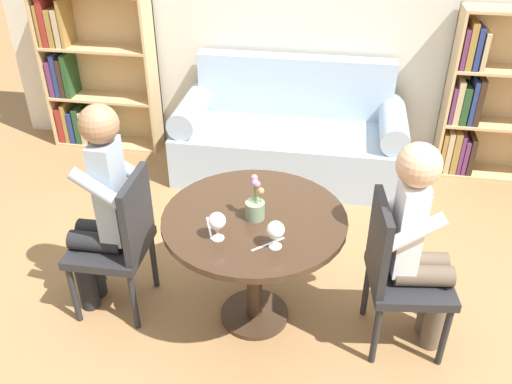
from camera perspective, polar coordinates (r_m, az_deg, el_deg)
ground_plane at (r=3.31m, az=-0.15°, el=-12.88°), size 16.00×16.00×0.00m
round_table at (r=2.92m, az=-0.16°, el=-4.76°), size 0.98×0.98×0.72m
couch at (r=4.54m, az=3.57°, el=5.67°), size 1.85×0.80×0.92m
bookshelf_left at (r=5.15m, az=-17.26°, el=11.52°), size 0.98×0.28×1.37m
bookshelf_right at (r=4.78m, az=23.44°, el=8.78°), size 0.98×0.28×1.37m
chair_left at (r=3.15m, az=-14.07°, el=-4.77°), size 0.42×0.42×0.90m
chair_right at (r=2.95m, az=14.67°, el=-7.92°), size 0.47×0.47×0.90m
person_left at (r=3.07m, az=-16.04°, el=-1.66°), size 0.42×0.34×1.30m
person_right at (r=2.87m, az=16.82°, el=-5.14°), size 0.44×0.37×1.23m
wine_glass_left at (r=2.63m, az=-4.12°, el=-3.13°), size 0.09×0.09×0.15m
wine_glass_right at (r=2.58m, az=2.08°, el=-4.08°), size 0.09×0.09×0.14m
flower_vase at (r=2.78m, az=-0.08°, el=-1.40°), size 0.10×0.10×0.25m
knife_left_setting at (r=2.65m, az=1.29°, el=-5.51°), size 0.15×0.14×0.00m
fork_left_setting at (r=2.76m, az=-4.94°, el=-3.78°), size 0.08×0.18×0.00m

